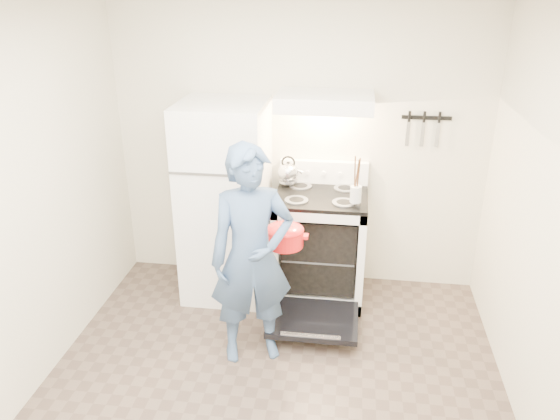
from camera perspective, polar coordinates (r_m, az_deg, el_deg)
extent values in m
plane|color=brown|center=(3.81, -1.41, -20.18)|extent=(3.60, 3.60, 0.00)
cube|color=beige|center=(4.75, 1.94, 6.56)|extent=(3.20, 0.02, 2.50)
cube|color=white|center=(4.65, -5.72, 0.85)|extent=(0.70, 0.70, 1.70)
cube|color=white|center=(4.73, 4.17, -3.92)|extent=(0.76, 0.65, 0.92)
cube|color=black|center=(4.53, 4.34, 1.42)|extent=(0.76, 0.65, 0.03)
cube|color=white|center=(4.75, 4.62, 3.99)|extent=(0.76, 0.07, 0.20)
cube|color=black|center=(4.39, 3.47, -11.37)|extent=(0.70, 0.54, 0.04)
cube|color=slate|center=(4.74, 4.16, -4.13)|extent=(0.60, 0.52, 0.01)
cube|color=white|center=(4.37, 4.72, 11.25)|extent=(0.76, 0.50, 0.12)
cube|color=black|center=(4.67, 15.07, 9.30)|extent=(0.40, 0.02, 0.03)
cylinder|color=#8D6C51|center=(4.67, 3.86, -4.37)|extent=(0.32, 0.32, 0.02)
cylinder|color=silver|center=(4.31, 7.92, 1.65)|extent=(0.11, 0.11, 0.13)
imported|color=#354E73|center=(3.82, -2.97, -4.93)|extent=(0.69, 0.57, 1.63)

